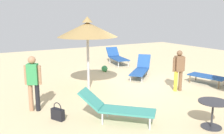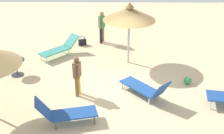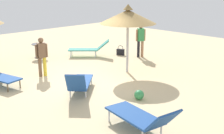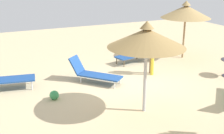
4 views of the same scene
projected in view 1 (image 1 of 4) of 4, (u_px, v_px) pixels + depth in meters
The scene contains 11 objects.
ground at pixel (135, 86), 10.03m from camera, with size 24.00×24.00×0.10m, color beige.
parasol_umbrella_center at pixel (87, 30), 9.03m from camera, with size 2.22×2.22×2.72m.
lounge_chair_far_right at pixel (117, 57), 14.22m from camera, with size 1.02×2.12×0.88m.
lounge_chair_front at pixel (215, 75), 9.77m from camera, with size 1.03×1.98×0.97m.
lounge_chair_edge at pixel (141, 69), 11.27m from camera, with size 1.88×1.78×0.91m.
lounge_chair_near_right at pixel (116, 107), 6.44m from camera, with size 1.82×1.80×0.82m.
person_standing_back at pixel (33, 80), 7.10m from camera, with size 0.43×0.34×1.63m.
person_standing_far_left at pixel (179, 68), 9.03m from camera, with size 0.46×0.29×1.52m.
handbag at pixel (58, 114), 6.62m from camera, with size 0.31×0.41×0.49m.
side_table_round at pixel (213, 109), 6.11m from camera, with size 0.73×0.73×0.69m.
beach_ball at pixel (105, 69), 12.31m from camera, with size 0.31×0.31×0.31m, color #338C4C.
Camera 1 is at (-5.62, -7.90, 2.76)m, focal length 39.59 mm.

